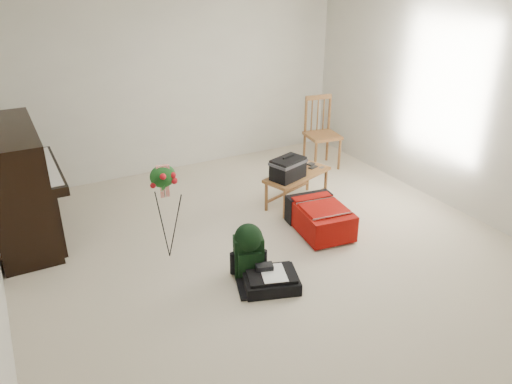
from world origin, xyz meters
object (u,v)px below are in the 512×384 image
bench (288,169)px  flower_stand (166,212)px  dining_chair (321,133)px  black_duffel (271,280)px  red_suitcase (317,216)px  green_backpack (249,248)px  piano (19,187)px

bench → flower_stand: bearing=175.0°
dining_chair → black_duffel: bearing=-124.7°
black_duffel → red_suitcase: bearing=52.9°
green_backpack → black_duffel: bearing=-51.6°
red_suitcase → black_duffel: 1.22m
dining_chair → green_backpack: 3.01m
black_duffel → piano: bearing=150.6°
piano → red_suitcase: bearing=-25.4°
flower_stand → dining_chair: bearing=37.8°
green_backpack → red_suitcase: bearing=40.3°
black_duffel → flower_stand: (-0.65, 0.96, 0.43)m
red_suitcase → flower_stand: bearing=178.3°
black_duffel → bench: bearing=71.3°
dining_chair → flower_stand: 3.09m
piano → flower_stand: 1.66m
flower_stand → piano: bearing=150.7°
red_suitcase → flower_stand: 1.71m
bench → dining_chair: size_ratio=0.95×
bench → green_backpack: bearing=-154.0°
piano → green_backpack: (1.79, -1.80, -0.30)m
bench → flower_stand: (-1.68, -0.40, 0.02)m
dining_chair → black_duffel: 3.15m
piano → bench: (2.91, -0.70, -0.11)m
black_duffel → dining_chair: bearing=64.9°
piano → red_suitcase: 3.23m
bench → dining_chair: bearing=20.6°
dining_chair → red_suitcase: bearing=-117.2°
piano → black_duffel: piano is taller
piano → dining_chair: size_ratio=1.47×
dining_chair → piano: bearing=-168.5°
black_duffel → flower_stand: size_ratio=0.58×
bench → flower_stand: size_ratio=0.93×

